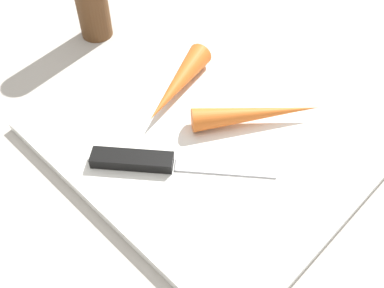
{
  "coord_description": "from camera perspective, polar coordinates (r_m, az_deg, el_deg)",
  "views": [
    {
      "loc": [
        0.24,
        -0.24,
        0.4
      ],
      "look_at": [
        0.0,
        0.0,
        0.01
      ],
      "focal_mm": 41.85,
      "sensor_mm": 36.0,
      "label": 1
    }
  ],
  "objects": [
    {
      "name": "ground_plane",
      "position": [
        0.52,
        0.0,
        -0.87
      ],
      "size": [
        1.4,
        1.4,
        0.0
      ],
      "primitive_type": "plane",
      "color": "#ADA8A0"
    },
    {
      "name": "cutting_board",
      "position": [
        0.52,
        0.0,
        -0.44
      ],
      "size": [
        0.36,
        0.26,
        0.01
      ],
      "primitive_type": "cube",
      "color": "white",
      "rests_on": "ground_plane"
    },
    {
      "name": "knife",
      "position": [
        0.49,
        -6.11,
        -2.2
      ],
      "size": [
        0.17,
        0.14,
        0.01
      ],
      "rotation": [
        0.0,
        0.0,
        0.68
      ],
      "color": "#B7B7BC",
      "rests_on": "cutting_board"
    },
    {
      "name": "carrot_long",
      "position": [
        0.53,
        8.18,
        3.82
      ],
      "size": [
        0.11,
        0.14,
        0.03
      ],
      "primitive_type": "cone",
      "rotation": [
        0.0,
        1.57,
        0.92
      ],
      "color": "orange",
      "rests_on": "cutting_board"
    },
    {
      "name": "carrot_short",
      "position": [
        0.56,
        -1.93,
        7.56
      ],
      "size": [
        0.07,
        0.14,
        0.03
      ],
      "primitive_type": "cone",
      "rotation": [
        0.0,
        1.57,
        5.04
      ],
      "color": "orange",
      "rests_on": "cutting_board"
    }
  ]
}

